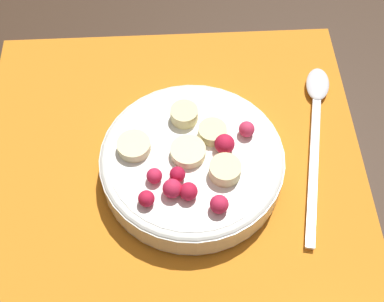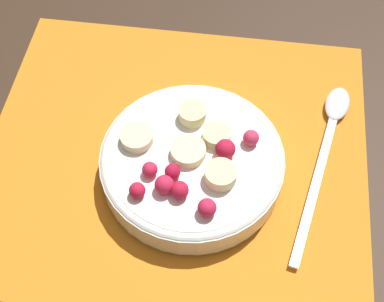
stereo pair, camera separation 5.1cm
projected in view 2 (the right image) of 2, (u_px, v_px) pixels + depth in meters
name	position (u px, v px, depth m)	size (l,w,h in m)	color
ground_plane	(176.00, 154.00, 0.56)	(3.00, 3.00, 0.00)	#382619
placemat	(176.00, 153.00, 0.56)	(0.40, 0.35, 0.01)	orange
fruit_bowl	(192.00, 162.00, 0.53)	(0.18, 0.18, 0.05)	silver
spoon	(329.00, 135.00, 0.57)	(0.06, 0.22, 0.01)	silver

